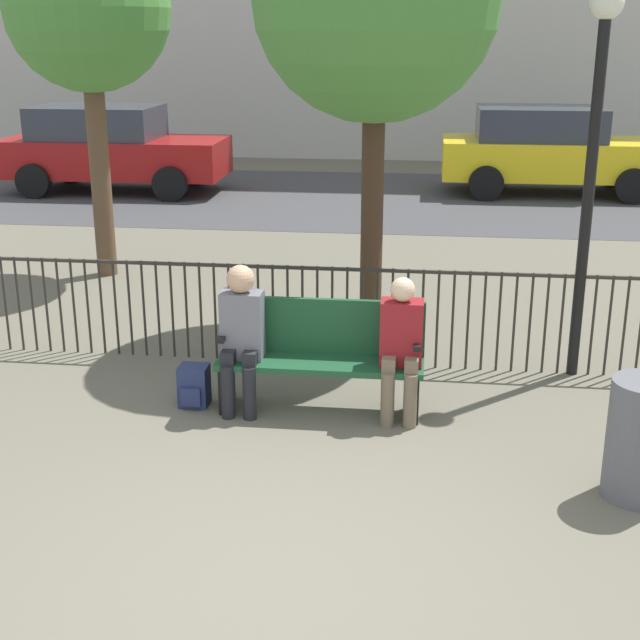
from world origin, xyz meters
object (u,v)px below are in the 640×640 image
object	(u,v)px
seated_person_0	(241,330)
lamp_post	(595,125)
parked_car_1	(110,148)
seated_person_1	(401,342)
parked_car_0	(550,149)
park_bench	(321,352)
backpack	(194,386)
tree_0	(88,11)

from	to	relation	value
seated_person_0	lamp_post	world-z (taller)	lamp_post
parked_car_1	lamp_post	bearing A→B (deg)	-49.41
seated_person_1	parked_car_0	bearing A→B (deg)	77.05
seated_person_0	parked_car_1	world-z (taller)	parked_car_1
park_bench	parked_car_1	size ratio (longest dim) A/B	0.40
parked_car_0	parked_car_1	size ratio (longest dim) A/B	1.00
parked_car_0	parked_car_1	xyz separation A→B (m)	(-8.32, -0.76, 0.00)
seated_person_1	backpack	world-z (taller)	seated_person_1
seated_person_0	parked_car_1	bearing A→B (deg)	114.95
seated_person_1	backpack	distance (m)	1.80
backpack	lamp_post	xyz separation A→B (m)	(3.28, 1.13, 2.09)
parked_car_1	parked_car_0	bearing A→B (deg)	5.24
park_bench	parked_car_0	xyz separation A→B (m)	(3.10, 10.48, 0.35)
backpack	lamp_post	bearing A→B (deg)	18.95
tree_0	parked_car_1	distance (m)	6.60
tree_0	parked_car_1	bearing A→B (deg)	108.65
park_bench	lamp_post	xyz separation A→B (m)	(2.21, 1.04, 1.77)
seated_person_0	tree_0	xyz separation A→B (m)	(-2.61, 4.00, 2.52)
seated_person_1	tree_0	size ratio (longest dim) A/B	0.28
seated_person_1	parked_car_1	xyz separation A→B (m)	(-5.88, 9.84, 0.18)
parked_car_1	backpack	bearing A→B (deg)	-67.06
park_bench	lamp_post	size ratio (longest dim) A/B	0.50
park_bench	seated_person_0	bearing A→B (deg)	-168.86
park_bench	lamp_post	distance (m)	3.02
seated_person_0	seated_person_1	distance (m)	1.30
backpack	seated_person_1	bearing A→B (deg)	-1.35
tree_0	lamp_post	distance (m)	6.23
park_bench	backpack	distance (m)	1.12
seated_person_0	parked_car_0	bearing A→B (deg)	70.57
park_bench	parked_car_1	distance (m)	11.03
tree_0	seated_person_0	bearing A→B (deg)	-56.91
seated_person_0	parked_car_0	size ratio (longest dim) A/B	0.30
parked_car_1	tree_0	bearing A→B (deg)	-71.35
seated_person_1	backpack	bearing A→B (deg)	178.65
tree_0	parked_car_1	xyz separation A→B (m)	(-1.97, 5.84, -2.38)
tree_0	parked_car_0	bearing A→B (deg)	46.12
park_bench	parked_car_1	bearing A→B (deg)	118.25
park_bench	parked_car_0	distance (m)	10.93
park_bench	backpack	world-z (taller)	park_bench
seated_person_1	parked_car_1	bearing A→B (deg)	120.85
seated_person_0	backpack	distance (m)	0.68
tree_0	parked_car_0	world-z (taller)	tree_0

